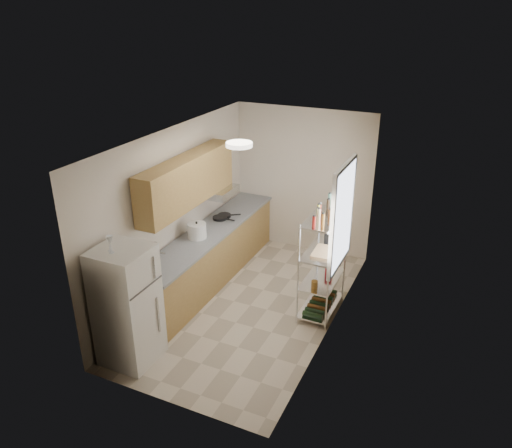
{
  "coord_description": "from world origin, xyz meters",
  "views": [
    {
      "loc": [
        2.74,
        -5.78,
        4.21
      ],
      "look_at": [
        -0.02,
        0.25,
        1.25
      ],
      "focal_mm": 35.0,
      "sensor_mm": 36.0,
      "label": 1
    }
  ],
  "objects_px": {
    "refrigerator": "(127,306)",
    "cutting_board": "(326,252)",
    "rice_cooker": "(197,231)",
    "espresso_machine": "(330,233)",
    "frying_pan_large": "(220,218)"
  },
  "relations": [
    {
      "from": "frying_pan_large",
      "to": "cutting_board",
      "type": "xyz_separation_m",
      "value": [
        2.03,
        -0.66,
        0.11
      ]
    },
    {
      "from": "rice_cooker",
      "to": "espresso_machine",
      "type": "height_order",
      "value": "espresso_machine"
    },
    {
      "from": "espresso_machine",
      "to": "rice_cooker",
      "type": "bearing_deg",
      "value": -176.03
    },
    {
      "from": "rice_cooker",
      "to": "espresso_machine",
      "type": "relative_size",
      "value": 1.1
    },
    {
      "from": "refrigerator",
      "to": "cutting_board",
      "type": "xyz_separation_m",
      "value": [
        1.93,
        1.94,
        0.24
      ]
    },
    {
      "from": "refrigerator",
      "to": "frying_pan_large",
      "type": "bearing_deg",
      "value": 92.31
    },
    {
      "from": "refrigerator",
      "to": "rice_cooker",
      "type": "relative_size",
      "value": 5.41
    },
    {
      "from": "refrigerator",
      "to": "espresso_machine",
      "type": "bearing_deg",
      "value": 51.3
    },
    {
      "from": "espresso_machine",
      "to": "frying_pan_large",
      "type": "bearing_deg",
      "value": 161.83
    },
    {
      "from": "rice_cooker",
      "to": "frying_pan_large",
      "type": "distance_m",
      "value": 0.78
    },
    {
      "from": "refrigerator",
      "to": "frying_pan_large",
      "type": "distance_m",
      "value": 2.61
    },
    {
      "from": "refrigerator",
      "to": "espresso_machine",
      "type": "xyz_separation_m",
      "value": [
        1.87,
        2.33,
        0.36
      ]
    },
    {
      "from": "cutting_board",
      "to": "refrigerator",
      "type": "bearing_deg",
      "value": -134.81
    },
    {
      "from": "refrigerator",
      "to": "cutting_board",
      "type": "bearing_deg",
      "value": 45.19
    },
    {
      "from": "refrigerator",
      "to": "frying_pan_large",
      "type": "height_order",
      "value": "refrigerator"
    }
  ]
}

